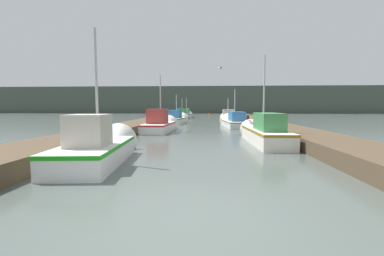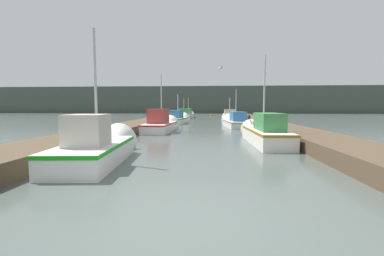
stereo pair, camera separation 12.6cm
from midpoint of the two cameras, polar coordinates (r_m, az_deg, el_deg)
name	(u,v)px [view 1 (the left image)]	position (r m, az deg, el deg)	size (l,w,h in m)	color
ground_plane	(185,215)	(4.46, -2.49, -18.74)	(200.00, 200.00, 0.00)	#47514C
dock_left	(137,125)	(20.91, -12.36, 0.59)	(2.38, 40.00, 0.53)	#4C3D2B
dock_right	(270,126)	(20.69, 16.83, 0.45)	(2.38, 40.00, 0.53)	#4C3D2B
distant_shore_ridge	(206,100)	(71.71, 3.05, 6.14)	(120.00, 16.00, 6.76)	#424C42
fishing_boat_0	(101,147)	(9.00, -19.90, -3.90)	(1.99, 5.03, 4.62)	silver
fishing_boat_1	(263,132)	(13.17, 15.17, -0.85)	(1.54, 6.14, 4.55)	silver
fishing_boat_2	(161,124)	(18.66, -6.99, 0.82)	(1.78, 5.94, 4.40)	silver
fishing_boat_3	(234,122)	(23.15, 9.08, 1.38)	(2.22, 6.05, 3.78)	silver
fishing_boat_4	(177,119)	(27.37, -3.44, 2.03)	(2.00, 6.31, 3.45)	silver
fishing_boat_5	(228,118)	(31.35, 7.80, 2.31)	(1.81, 5.02, 3.32)	silver
fishing_boat_6	(182,116)	(36.34, -2.26, 2.68)	(1.62, 6.40, 3.36)	silver
fishing_boat_7	(187,115)	(40.84, -1.32, 3.02)	(1.70, 5.14, 3.58)	silver
mooring_piling_0	(248,120)	(23.59, 12.11, 1.69)	(0.29, 0.29, 1.03)	#473523
mooring_piling_1	(243,119)	(26.19, 11.19, 2.04)	(0.23, 0.23, 1.06)	#473523
channel_buoy	(209,115)	(49.64, 3.77, 2.95)	(0.46, 0.46, 0.96)	#BF6513
seagull_lead	(220,68)	(16.44, 6.01, 13.07)	(0.31, 0.56, 0.12)	white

